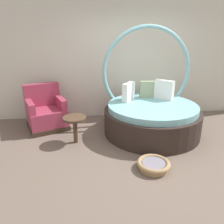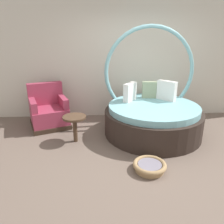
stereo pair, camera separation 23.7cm
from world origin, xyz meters
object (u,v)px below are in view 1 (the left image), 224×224
at_px(red_armchair, 46,113).
at_px(pet_basket, 154,165).
at_px(round_daybed, 151,113).
at_px(side_table, 75,122).

relative_size(red_armchair, pet_basket, 2.03).
bearing_deg(pet_basket, round_daybed, 75.96).
xyz_separation_m(red_armchair, side_table, (0.67, -0.82, 0.10)).
xyz_separation_m(round_daybed, red_armchair, (-2.23, 0.47, -0.08)).
bearing_deg(round_daybed, pet_basket, -104.04).
relative_size(pet_basket, side_table, 0.98).
height_order(round_daybed, side_table, round_daybed).
xyz_separation_m(pet_basket, side_table, (-1.22, 1.03, 0.35)).
bearing_deg(side_table, round_daybed, 12.58).
xyz_separation_m(red_armchair, pet_basket, (1.89, -1.85, -0.26)).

